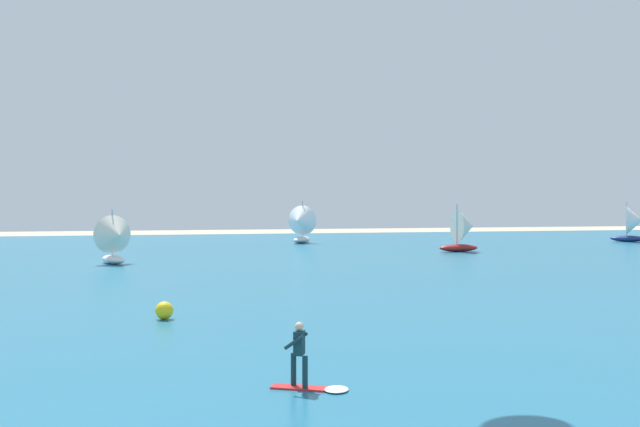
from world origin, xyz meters
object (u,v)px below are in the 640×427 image
sailboat_heeled_over (633,224)px  sailboat_mid_right (116,239)px  sailboat_outermost (464,230)px  sailboat_leading (300,224)px  kitesurfer (307,365)px  marker_buoy (164,310)px

sailboat_heeled_over → sailboat_mid_right: bearing=-163.5°
sailboat_outermost → sailboat_mid_right: 30.11m
sailboat_leading → sailboat_heeled_over: bearing=-8.0°
kitesurfer → sailboat_heeled_over: sailboat_heeled_over is taller
kitesurfer → sailboat_mid_right: 36.50m
sailboat_outermost → sailboat_heeled_over: size_ratio=0.98×
sailboat_outermost → marker_buoy: size_ratio=6.01×
sailboat_outermost → sailboat_heeled_over: (23.72, 9.47, 0.05)m
sailboat_leading → sailboat_heeled_over: (35.96, -5.05, -0.06)m
kitesurfer → sailboat_leading: size_ratio=0.45×
sailboat_heeled_over → marker_buoy: sailboat_heeled_over is taller
sailboat_leading → sailboat_mid_right: 27.02m
sailboat_leading → marker_buoy: (-13.50, -45.42, -1.70)m
sailboat_mid_right → marker_buoy: size_ratio=5.60×
kitesurfer → sailboat_outermost: (22.14, 42.06, 1.35)m
sailboat_outermost → sailboat_heeled_over: bearing=21.8°
sailboat_heeled_over → sailboat_leading: bearing=172.0°
sailboat_leading → marker_buoy: size_ratio=6.34×
sailboat_mid_right → sailboat_outermost: bearing=12.1°
sailboat_heeled_over → marker_buoy: size_ratio=6.16×
sailboat_heeled_over → sailboat_mid_right: size_ratio=1.10×
sailboat_leading → sailboat_heeled_over: sailboat_leading is taller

